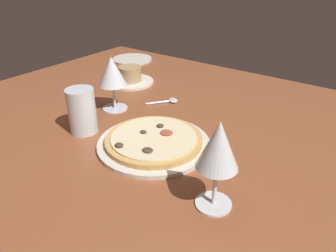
{
  "coord_description": "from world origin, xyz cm",
  "views": [
    {
      "loc": [
        41.93,
        -62.55,
        44.97
      ],
      "look_at": [
        0.14,
        -5.66,
        7.0
      ],
      "focal_mm": 33.69,
      "sensor_mm": 36.0,
      "label": 1
    }
  ],
  "objects_px": {
    "pizza_main": "(155,142)",
    "side_plate": "(132,59)",
    "spoon": "(169,101)",
    "wine_glass_far": "(218,148)",
    "wine_glass_near": "(112,73)",
    "water_glass": "(82,114)",
    "ramekin_on_saucer": "(130,77)"
  },
  "relations": [
    {
      "from": "wine_glass_far",
      "to": "side_plate",
      "type": "bearing_deg",
      "value": 141.05
    },
    {
      "from": "wine_glass_far",
      "to": "spoon",
      "type": "relative_size",
      "value": 1.81
    },
    {
      "from": "side_plate",
      "to": "pizza_main",
      "type": "bearing_deg",
      "value": -43.65
    },
    {
      "from": "wine_glass_near",
      "to": "side_plate",
      "type": "height_order",
      "value": "wine_glass_near"
    },
    {
      "from": "wine_glass_near",
      "to": "water_glass",
      "type": "distance_m",
      "value": 0.16
    },
    {
      "from": "ramekin_on_saucer",
      "to": "side_plate",
      "type": "height_order",
      "value": "ramekin_on_saucer"
    },
    {
      "from": "ramekin_on_saucer",
      "to": "side_plate",
      "type": "distance_m",
      "value": 0.29
    },
    {
      "from": "ramekin_on_saucer",
      "to": "spoon",
      "type": "height_order",
      "value": "ramekin_on_saucer"
    },
    {
      "from": "wine_glass_far",
      "to": "water_glass",
      "type": "relative_size",
      "value": 1.48
    },
    {
      "from": "pizza_main",
      "to": "water_glass",
      "type": "height_order",
      "value": "water_glass"
    },
    {
      "from": "wine_glass_far",
      "to": "spoon",
      "type": "bearing_deg",
      "value": 136.04
    },
    {
      "from": "pizza_main",
      "to": "wine_glass_far",
      "type": "bearing_deg",
      "value": -24.31
    },
    {
      "from": "ramekin_on_saucer",
      "to": "side_plate",
      "type": "xyz_separation_m",
      "value": [
        -0.19,
        0.22,
        -0.02
      ]
    },
    {
      "from": "wine_glass_far",
      "to": "water_glass",
      "type": "height_order",
      "value": "wine_glass_far"
    },
    {
      "from": "wine_glass_far",
      "to": "side_plate",
      "type": "distance_m",
      "value": 0.97
    },
    {
      "from": "ramekin_on_saucer",
      "to": "wine_glass_near",
      "type": "distance_m",
      "value": 0.24
    },
    {
      "from": "water_glass",
      "to": "side_plate",
      "type": "bearing_deg",
      "value": 120.99
    },
    {
      "from": "pizza_main",
      "to": "water_glass",
      "type": "relative_size",
      "value": 2.32
    },
    {
      "from": "wine_glass_near",
      "to": "wine_glass_far",
      "type": "bearing_deg",
      "value": -23.43
    },
    {
      "from": "wine_glass_far",
      "to": "water_glass",
      "type": "distance_m",
      "value": 0.42
    },
    {
      "from": "wine_glass_near",
      "to": "spoon",
      "type": "height_order",
      "value": "wine_glass_near"
    },
    {
      "from": "pizza_main",
      "to": "side_plate",
      "type": "xyz_separation_m",
      "value": [
        -0.53,
        0.51,
        -0.01
      ]
    },
    {
      "from": "pizza_main",
      "to": "ramekin_on_saucer",
      "type": "xyz_separation_m",
      "value": [
        -0.34,
        0.29,
        0.01
      ]
    },
    {
      "from": "ramekin_on_saucer",
      "to": "wine_glass_far",
      "type": "height_order",
      "value": "wine_glass_far"
    },
    {
      "from": "side_plate",
      "to": "spoon",
      "type": "distance_m",
      "value": 0.49
    },
    {
      "from": "pizza_main",
      "to": "wine_glass_near",
      "type": "bearing_deg",
      "value": 157.42
    },
    {
      "from": "wine_glass_far",
      "to": "wine_glass_near",
      "type": "distance_m",
      "value": 0.49
    },
    {
      "from": "side_plate",
      "to": "water_glass",
      "type": "bearing_deg",
      "value": -59.01
    },
    {
      "from": "pizza_main",
      "to": "spoon",
      "type": "distance_m",
      "value": 0.27
    },
    {
      "from": "ramekin_on_saucer",
      "to": "wine_glass_near",
      "type": "height_order",
      "value": "wine_glass_near"
    },
    {
      "from": "ramekin_on_saucer",
      "to": "water_glass",
      "type": "bearing_deg",
      "value": -66.71
    },
    {
      "from": "side_plate",
      "to": "spoon",
      "type": "relative_size",
      "value": 1.8
    }
  ]
}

